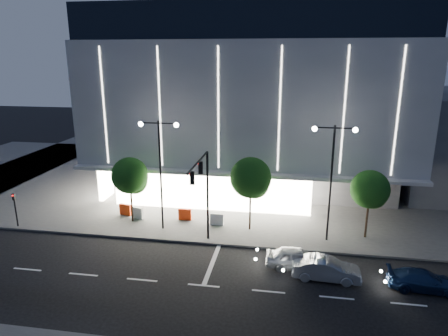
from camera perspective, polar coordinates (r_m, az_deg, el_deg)
ground at (r=27.45m, az=-6.46°, el=-14.35°), size 160.00×160.00×0.00m
sidewalk_museum at (r=48.77m, az=6.87°, el=-0.64°), size 70.00×40.00×0.15m
museum at (r=45.48m, az=4.56°, el=10.06°), size 30.00×25.80×18.00m
traffic_mast at (r=28.14m, az=-2.99°, el=-2.27°), size 0.33×5.89×7.07m
street_lamp_west at (r=31.38m, az=-9.13°, el=1.22°), size 3.16×0.36×9.00m
street_lamp_east at (r=30.00m, az=15.17°, el=0.18°), size 3.16×0.36×9.00m
ped_signal_far at (r=36.86m, az=-27.68°, el=-4.87°), size 0.22×0.24×3.00m
tree_left at (r=33.84m, az=-13.24°, el=-1.33°), size 3.02×3.02×5.72m
tree_mid at (r=31.38m, az=3.88°, el=-1.70°), size 3.25×3.25×6.15m
tree_right at (r=32.01m, az=20.13°, el=-3.15°), size 2.91×2.91×5.51m
car_lead at (r=27.70m, az=10.36°, el=-12.56°), size 4.17×1.78×1.41m
car_second at (r=26.84m, az=14.40°, el=-13.80°), size 4.33×1.71×1.40m
car_third at (r=27.84m, az=26.60°, el=-14.16°), size 4.25×1.87×1.21m
barrier_a at (r=36.42m, az=-13.92°, el=-5.78°), size 1.13×0.50×1.00m
barrier_b at (r=35.42m, az=-12.21°, el=-6.29°), size 1.12×0.63×1.00m
barrier_c at (r=34.48m, az=-5.61°, el=-6.61°), size 1.11×0.27×1.00m
barrier_d at (r=33.36m, az=-1.03°, el=-7.33°), size 1.10×0.27×1.00m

